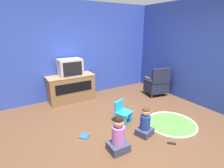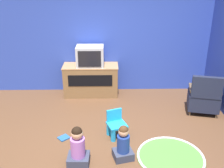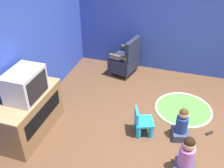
{
  "view_description": "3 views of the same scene",
  "coord_description": "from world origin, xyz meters",
  "px_view_note": "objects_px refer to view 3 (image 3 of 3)",
  "views": [
    {
      "loc": [
        -1.99,
        -2.5,
        2.01
      ],
      "look_at": [
        0.07,
        0.87,
        0.74
      ],
      "focal_mm": 28.0,
      "sensor_mm": 36.0,
      "label": 1
    },
    {
      "loc": [
        -0.13,
        -3.7,
        2.75
      ],
      "look_at": [
        -0.04,
        1.05,
        0.72
      ],
      "focal_mm": 42.0,
      "sensor_mm": 36.0,
      "label": 2
    },
    {
      "loc": [
        -3.32,
        -0.18,
        3.17
      ],
      "look_at": [
        0.1,
        0.91,
        0.83
      ],
      "focal_mm": 42.0,
      "sensor_mm": 36.0,
      "label": 3
    }
  ],
  "objects_px": {
    "child_watching_left": "(186,157)",
    "remote_control": "(209,133)",
    "child_watching_center": "(182,125)",
    "black_armchair": "(125,60)",
    "tv_cabinet": "(30,114)",
    "television": "(25,84)",
    "yellow_kid_chair": "(143,123)"
  },
  "relations": [
    {
      "from": "child_watching_left",
      "to": "remote_control",
      "type": "xyz_separation_m",
      "value": [
        0.93,
        -0.36,
        -0.28
      ]
    },
    {
      "from": "child_watching_left",
      "to": "child_watching_center",
      "type": "height_order",
      "value": "child_watching_left"
    },
    {
      "from": "child_watching_center",
      "to": "remote_control",
      "type": "xyz_separation_m",
      "value": [
        0.23,
        -0.48,
        -0.25
      ]
    },
    {
      "from": "child_watching_left",
      "to": "child_watching_center",
      "type": "distance_m",
      "value": 0.71
    },
    {
      "from": "black_armchair",
      "to": "child_watching_center",
      "type": "height_order",
      "value": "black_armchair"
    },
    {
      "from": "remote_control",
      "to": "black_armchair",
      "type": "bearing_deg",
      "value": -83.38
    },
    {
      "from": "tv_cabinet",
      "to": "child_watching_center",
      "type": "distance_m",
      "value": 2.51
    },
    {
      "from": "child_watching_left",
      "to": "remote_control",
      "type": "relative_size",
      "value": 4.8
    },
    {
      "from": "television",
      "to": "black_armchair",
      "type": "bearing_deg",
      "value": -21.73
    },
    {
      "from": "yellow_kid_chair",
      "to": "child_watching_left",
      "type": "distance_m",
      "value": 0.97
    },
    {
      "from": "television",
      "to": "child_watching_center",
      "type": "xyz_separation_m",
      "value": [
        0.64,
        -2.4,
        -0.72
      ]
    },
    {
      "from": "child_watching_left",
      "to": "tv_cabinet",
      "type": "bearing_deg",
      "value": 90.01
    },
    {
      "from": "television",
      "to": "tv_cabinet",
      "type": "bearing_deg",
      "value": 90.0
    },
    {
      "from": "tv_cabinet",
      "to": "yellow_kid_chair",
      "type": "height_order",
      "value": "tv_cabinet"
    },
    {
      "from": "black_armchair",
      "to": "child_watching_center",
      "type": "xyz_separation_m",
      "value": [
        -1.76,
        -1.44,
        -0.09
      ]
    },
    {
      "from": "television",
      "to": "child_watching_left",
      "type": "bearing_deg",
      "value": -91.42
    },
    {
      "from": "black_armchair",
      "to": "remote_control",
      "type": "height_order",
      "value": "black_armchair"
    },
    {
      "from": "black_armchair",
      "to": "child_watching_left",
      "type": "bearing_deg",
      "value": 45.13
    },
    {
      "from": "tv_cabinet",
      "to": "yellow_kid_chair",
      "type": "relative_size",
      "value": 2.67
    },
    {
      "from": "tv_cabinet",
      "to": "remote_control",
      "type": "xyz_separation_m",
      "value": [
        0.87,
        -2.9,
        -0.37
      ]
    },
    {
      "from": "television",
      "to": "black_armchair",
      "type": "height_order",
      "value": "television"
    },
    {
      "from": "child_watching_center",
      "to": "yellow_kid_chair",
      "type": "bearing_deg",
      "value": 82.86
    },
    {
      "from": "child_watching_left",
      "to": "remote_control",
      "type": "height_order",
      "value": "child_watching_left"
    },
    {
      "from": "tv_cabinet",
      "to": "remote_control",
      "type": "relative_size",
      "value": 9.43
    },
    {
      "from": "tv_cabinet",
      "to": "yellow_kid_chair",
      "type": "xyz_separation_m",
      "value": [
        0.55,
        -1.79,
        -0.19
      ]
    },
    {
      "from": "child_watching_center",
      "to": "black_armchair",
      "type": "bearing_deg",
      "value": 24.4
    },
    {
      "from": "yellow_kid_chair",
      "to": "child_watching_center",
      "type": "relative_size",
      "value": 0.81
    },
    {
      "from": "television",
      "to": "black_armchair",
      "type": "distance_m",
      "value": 2.66
    },
    {
      "from": "black_armchair",
      "to": "yellow_kid_chair",
      "type": "distance_m",
      "value": 2.02
    },
    {
      "from": "tv_cabinet",
      "to": "child_watching_left",
      "type": "relative_size",
      "value": 1.96
    },
    {
      "from": "remote_control",
      "to": "tv_cabinet",
      "type": "bearing_deg",
      "value": -28.17
    },
    {
      "from": "black_armchair",
      "to": "child_watching_left",
      "type": "distance_m",
      "value": 2.92
    }
  ]
}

